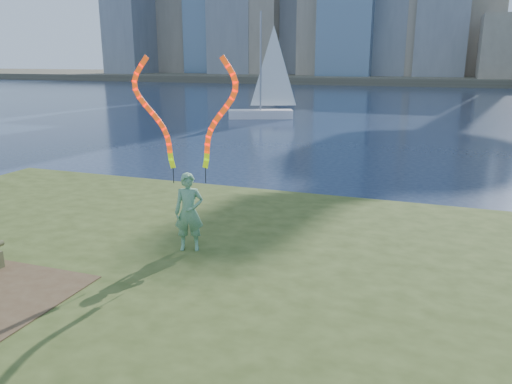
% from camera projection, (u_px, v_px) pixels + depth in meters
% --- Properties ---
extents(ground, '(320.00, 320.00, 0.00)m').
position_uv_depth(ground, '(183.00, 285.00, 9.85)').
color(ground, '#19253F').
rests_on(ground, ground).
extents(grassy_knoll, '(20.00, 18.00, 0.80)m').
position_uv_depth(grassy_knoll, '(113.00, 326.00, 7.68)').
color(grassy_knoll, '#334217').
rests_on(grassy_knoll, ground).
extents(far_shore, '(320.00, 40.00, 1.20)m').
position_uv_depth(far_shore, '(415.00, 78.00, 96.01)').
color(far_shore, '#494435').
rests_on(far_shore, ground).
extents(woman_with_ribbons, '(1.88, 0.72, 3.89)m').
position_uv_depth(woman_with_ribbons, '(188.00, 175.00, 9.17)').
color(woman_with_ribbons, '#116A24').
rests_on(woman_with_ribbons, grassy_knoll).
extents(sailboat, '(4.94, 3.15, 7.59)m').
position_uv_depth(sailboat, '(264.00, 101.00, 36.74)').
color(sailboat, white).
rests_on(sailboat, ground).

